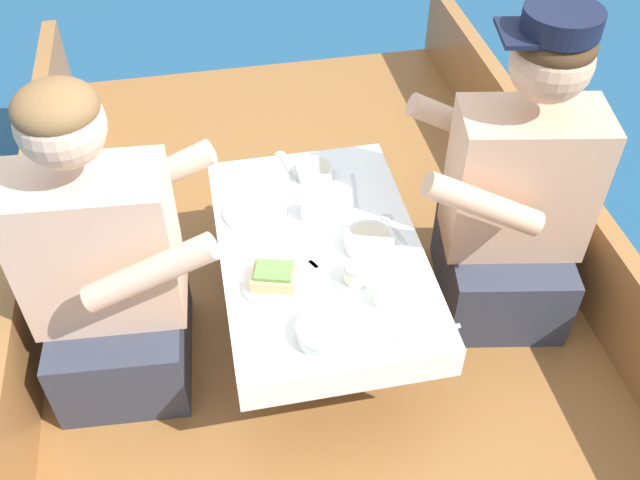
% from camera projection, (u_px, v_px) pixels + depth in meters
% --- Properties ---
extents(ground_plane, '(60.00, 60.00, 0.00)m').
position_uv_depth(ground_plane, '(313.00, 350.00, 2.56)').
color(ground_plane, navy).
extents(boat_deck, '(1.81, 2.99, 0.29)m').
position_uv_depth(boat_deck, '(313.00, 324.00, 2.46)').
color(boat_deck, brown).
rests_on(boat_deck, ground_plane).
extents(gunwale_port, '(0.06, 2.99, 0.32)m').
position_uv_depth(gunwale_port, '(25.00, 304.00, 2.13)').
color(gunwale_port, '#936033').
rests_on(gunwale_port, boat_deck).
extents(gunwale_starboard, '(0.06, 2.99, 0.32)m').
position_uv_depth(gunwale_starboard, '(571.00, 227.00, 2.37)').
color(gunwale_starboard, '#936033').
rests_on(gunwale_starboard, boat_deck).
extents(cockpit_table, '(0.57, 0.87, 0.36)m').
position_uv_depth(cockpit_table, '(320.00, 254.00, 2.05)').
color(cockpit_table, '#B2B2B7').
rests_on(cockpit_table, boat_deck).
extents(person_port, '(0.54, 0.47, 0.97)m').
position_uv_depth(person_port, '(108.00, 273.00, 1.90)').
color(person_port, '#333847').
rests_on(person_port, boat_deck).
extents(person_starboard, '(0.57, 0.52, 1.01)m').
position_uv_depth(person_starboard, '(514.00, 201.00, 2.08)').
color(person_starboard, '#333847').
rests_on(person_starboard, boat_deck).
extents(plate_sandwich, '(0.18, 0.18, 0.01)m').
position_uv_depth(plate_sandwich, '(275.00, 283.00, 1.91)').
color(plate_sandwich, silver).
rests_on(plate_sandwich, cockpit_table).
extents(plate_bread, '(0.19, 0.19, 0.01)m').
position_uv_depth(plate_bread, '(255.00, 211.00, 2.12)').
color(plate_bread, silver).
rests_on(plate_bread, cockpit_table).
extents(sandwich, '(0.14, 0.12, 0.05)m').
position_uv_depth(sandwich, '(274.00, 276.00, 1.89)').
color(sandwich, tan).
rests_on(sandwich, plate_sandwich).
extents(bowl_port_near, '(0.12, 0.12, 0.04)m').
position_uv_depth(bowl_port_near, '(315.00, 171.00, 2.23)').
color(bowl_port_near, silver).
rests_on(bowl_port_near, cockpit_table).
extents(bowl_starboard_near, '(0.15, 0.15, 0.04)m').
position_uv_depth(bowl_starboard_near, '(325.00, 331.00, 1.77)').
color(bowl_starboard_near, silver).
rests_on(bowl_starboard_near, cockpit_table).
extents(bowl_center_far, '(0.14, 0.14, 0.04)m').
position_uv_depth(bowl_center_far, '(369.00, 240.00, 2.00)').
color(bowl_center_far, silver).
rests_on(bowl_center_far, cockpit_table).
extents(coffee_cup_port, '(0.10, 0.07, 0.07)m').
position_uv_depth(coffee_cup_port, '(314.00, 207.00, 2.09)').
color(coffee_cup_port, silver).
rests_on(coffee_cup_port, cockpit_table).
extents(coffee_cup_starboard, '(0.10, 0.07, 0.05)m').
position_uv_depth(coffee_cup_starboard, '(389.00, 294.00, 1.85)').
color(coffee_cup_starboard, silver).
rests_on(coffee_cup_starboard, cockpit_table).
extents(tin_can, '(0.07, 0.07, 0.05)m').
position_uv_depth(tin_can, '(356.00, 274.00, 1.91)').
color(tin_can, silver).
rests_on(tin_can, cockpit_table).
extents(utensil_knife_port, '(0.04, 0.17, 0.00)m').
position_uv_depth(utensil_knife_port, '(354.00, 192.00, 2.19)').
color(utensil_knife_port, silver).
rests_on(utensil_knife_port, cockpit_table).
extents(utensil_knife_starboard, '(0.17, 0.02, 0.00)m').
position_uv_depth(utensil_knife_starboard, '(428.00, 331.00, 1.80)').
color(utensil_knife_starboard, silver).
rests_on(utensil_knife_starboard, cockpit_table).
extents(utensil_spoon_center, '(0.05, 0.17, 0.01)m').
position_uv_depth(utensil_spoon_center, '(284.00, 161.00, 2.29)').
color(utensil_spoon_center, silver).
rests_on(utensil_spoon_center, cockpit_table).
extents(utensil_fork_port, '(0.10, 0.16, 0.00)m').
position_uv_depth(utensil_fork_port, '(326.00, 275.00, 1.94)').
color(utensil_fork_port, silver).
rests_on(utensil_fork_port, cockpit_table).
extents(utensil_spoon_port, '(0.05, 0.17, 0.01)m').
position_uv_depth(utensil_spoon_port, '(393.00, 226.00, 2.07)').
color(utensil_spoon_port, silver).
rests_on(utensil_spoon_port, cockpit_table).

